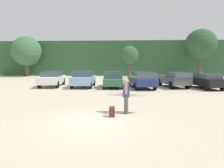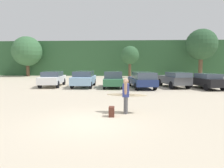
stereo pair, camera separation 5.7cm
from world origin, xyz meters
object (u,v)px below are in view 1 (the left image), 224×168
Objects in this scene: parked_car_white at (52,78)px; parked_car_sky_blue at (84,79)px; surfboard_cream at (127,95)px; parked_car_black at (206,81)px; backpack_dropped at (112,112)px; parked_car_navy at (142,80)px; person_adult at (126,94)px; parked_car_forest_green at (113,80)px; parked_car_dark_gray at (174,79)px.

parked_car_white is 1.07× the size of parked_car_sky_blue.
surfboard_cream is (7.39, -10.63, 0.05)m from parked_car_white.
parked_car_black is at bearing -120.35° from surfboard_cream.
parked_car_white is at bearing 120.54° from backpack_dropped.
parked_car_navy is (5.64, -0.65, -0.01)m from parked_car_sky_blue.
parked_car_forest_green is at bearing -80.58° from person_adult.
parked_car_sky_blue is at bearing 107.43° from backpack_dropped.
person_adult is (4.10, -10.36, 0.11)m from parked_car_sky_blue.
parked_car_navy is 3.23m from parked_car_dark_gray.
parked_car_white is 13.23m from backpack_dropped.
surfboard_cream is (1.25, -10.03, 0.09)m from parked_car_forest_green.
parked_car_navy is 10.63m from backpack_dropped.
backpack_dropped is at bearing 159.45° from parked_car_navy.
parked_car_sky_blue is at bearing 75.59° from parked_car_black.
parked_car_forest_green reaches higher than parked_car_white.
person_adult is (-1.54, -9.71, 0.12)m from parked_car_navy.
parked_car_dark_gray is at bearing -107.16° from surfboard_cream.
parked_car_sky_blue is at bearing 74.67° from parked_car_navy.
parked_car_white is 6.18m from parked_car_forest_green.
parked_car_forest_green is 0.94× the size of parked_car_dark_gray.
parked_car_forest_green reaches higher than parked_car_navy.
surfboard_cream reaches higher than backpack_dropped.
person_adult is 3.69× the size of backpack_dropped.
backpack_dropped is at bearing -164.30° from parked_car_sky_blue.
parked_car_white is 1.15× the size of parked_car_forest_green.
person_adult reaches higher than parked_car_white.
surfboard_cream is at bearing 47.99° from backpack_dropped.
parked_car_dark_gray reaches higher than surfboard_cream.
parked_car_white is at bearing 74.87° from parked_car_navy.
parked_car_forest_green reaches higher than backpack_dropped.
parked_car_sky_blue is 8.77m from parked_car_dark_gray.
person_adult is (7.35, -10.70, 0.13)m from parked_car_white.
parked_car_forest_green is (2.90, -0.26, -0.06)m from parked_car_sky_blue.
parked_car_forest_green is 10.17m from person_adult.
person_adult is 0.83× the size of surfboard_cream.
parked_car_black reaches higher than backpack_dropped.
parked_car_dark_gray is at bearing -90.79° from parked_car_sky_blue.
person_adult is at bearing -176.61° from parked_car_forest_green.
backpack_dropped is at bearing 131.21° from parked_car_black.
parked_car_forest_green reaches higher than surfboard_cream.
person_adult reaches higher than parked_car_forest_green.
parked_car_dark_gray is (8.77, 0.14, -0.01)m from parked_car_sky_blue.
backpack_dropped is (-0.63, -0.68, -0.71)m from person_adult.
parked_car_black is at bearing -95.80° from parked_car_forest_green.
parked_car_navy reaches higher than parked_car_black.
parked_car_sky_blue reaches higher than parked_car_dark_gray.
backpack_dropped is at bearing -154.86° from parked_car_white.
parked_car_navy is at bearing -96.39° from person_adult.
parked_car_navy is at bearing 78.99° from parked_car_black.
parked_car_black is (14.71, -0.96, -0.06)m from parked_car_white.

